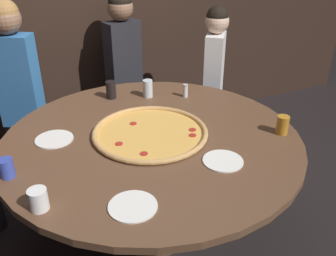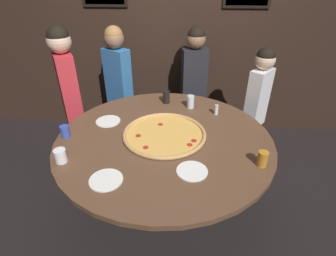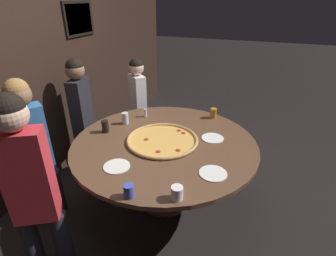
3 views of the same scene
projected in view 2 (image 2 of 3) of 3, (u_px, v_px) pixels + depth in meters
The scene contains 17 objects.
ground_plane at pixel (165, 200), 2.56m from camera, with size 24.00×24.00×0.00m, color black.
back_wall at pixel (174, 29), 3.14m from camera, with size 6.40×0.08×2.60m.
dining_table at pixel (164, 147), 2.23m from camera, with size 1.78×1.78×0.74m.
giant_pizza at pixel (164, 134), 2.18m from camera, with size 0.70×0.70×0.03m.
drink_cup_near_right at pixel (65, 131), 2.15m from camera, with size 0.07×0.07×0.10m, color #384CB7.
drink_cup_far_left at pixel (166, 97), 2.69m from camera, with size 0.07×0.07×0.13m, color black.
drink_cup_centre_back at pixel (263, 159), 1.83m from camera, with size 0.07×0.07×0.11m, color #BC7A23.
drink_cup_near_left at pixel (61, 156), 1.87m from camera, with size 0.09×0.09×0.10m, color white.
drink_cup_by_shaker at pixel (191, 102), 2.59m from camera, with size 0.07×0.07×0.13m, color silver.
white_plate_near_front at pixel (106, 180), 1.72m from camera, with size 0.22×0.22×0.01m, color white.
white_plate_beside_cup at pixel (192, 171), 1.80m from camera, with size 0.22×0.22×0.01m, color white.
white_plate_left_side at pixel (108, 121), 2.38m from camera, with size 0.22×0.22×0.01m, color white.
condiment_shaker at pixel (216, 110), 2.48m from camera, with size 0.04×0.04×0.10m.
diner_centre_back at pixel (257, 101), 2.76m from camera, with size 0.30×0.32×1.30m.
diner_far_left at pixel (194, 80), 3.12m from camera, with size 0.37×0.21×1.40m.
diner_side_left at pixel (118, 81), 3.04m from camera, with size 0.37×0.30×1.43m.
diner_far_right at pixel (70, 92), 2.69m from camera, with size 0.31×0.39×1.50m.
Camera 2 is at (0.16, -1.81, 1.93)m, focal length 28.00 mm.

